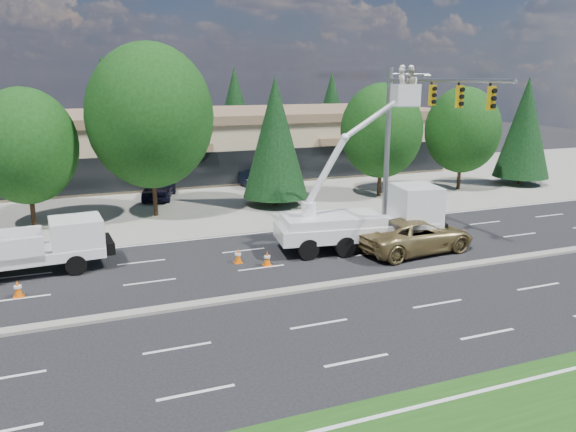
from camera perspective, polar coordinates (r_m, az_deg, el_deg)
name	(u,v)px	position (r m, az deg, el deg)	size (l,w,h in m)	color
ground	(287,292)	(22.90, -0.15, -7.78)	(140.00, 140.00, 0.00)	black
concrete_apron	(188,196)	(41.45, -10.16, 1.99)	(140.00, 22.00, 0.01)	gray
road_median	(287,291)	(22.88, -0.15, -7.64)	(120.00, 0.55, 0.12)	gray
strip_mall	(163,143)	(50.71, -12.55, 7.29)	(50.40, 15.40, 5.50)	tan
tree_front_c	(25,146)	(35.12, -25.12, 6.44)	(5.74, 5.74, 7.96)	#332114
tree_front_d	(150,116)	(35.22, -13.82, 9.83)	(7.59, 7.59, 10.53)	#332114
tree_front_e	(275,137)	(37.27, -1.30, 8.00)	(4.34, 4.34, 8.55)	#332114
tree_front_f	(381,131)	(40.67, 9.47, 8.52)	(5.82, 5.82, 8.07)	#332114
tree_front_g	(462,130)	(44.65, 17.31, 8.34)	(5.60, 5.60, 7.78)	#332114
tree_front_h	(525,127)	(48.60, 22.93, 8.29)	(4.30, 4.30, 8.48)	#332114
tree_back_b	(104,104)	(62.01, -18.19, 10.75)	(5.36, 5.36, 10.56)	#332114
tree_back_c	(235,107)	(64.40, -5.42, 10.95)	(4.81, 4.81, 9.48)	#332114
tree_back_d	(331,108)	(68.68, 4.44, 10.93)	(4.55, 4.55, 8.96)	#332114
signal_mast	(409,121)	(32.27, 12.21, 9.37)	(2.76, 10.16, 9.00)	gray
utility_pickup	(43,251)	(27.18, -23.62, -3.32)	(6.16, 2.70, 2.31)	white
bucket_truck	(372,212)	(28.42, 8.54, 0.43)	(8.47, 3.64, 9.02)	white
traffic_cone_a	(18,289)	(24.77, -25.75, -6.68)	(0.40, 0.40, 0.70)	#DD5A06
traffic_cone_b	(238,256)	(26.38, -5.10, -4.06)	(0.40, 0.40, 0.70)	#DD5A06
traffic_cone_c	(267,258)	(25.94, -2.12, -4.33)	(0.40, 0.40, 0.70)	#DD5A06
traffic_cone_d	(406,243)	(28.88, 11.86, -2.70)	(0.40, 0.40, 0.70)	#DD5A06
traffic_cone_e	(463,236)	(30.97, 17.38, -1.91)	(0.40, 0.40, 0.70)	#DD5A06
minivan	(415,235)	(28.54, 12.81, -1.90)	(2.80, 6.07, 1.69)	olive
parked_car_west	(159,187)	(41.04, -12.97, 2.89)	(1.94, 4.82, 1.64)	black
parked_car_east	(266,179)	(43.03, -2.27, 3.74)	(1.72, 4.93, 1.62)	black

